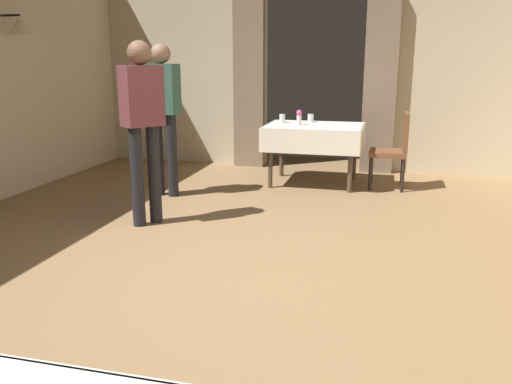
# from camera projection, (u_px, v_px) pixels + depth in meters

# --- Properties ---
(ground) EXTENTS (10.08, 10.08, 0.00)m
(ground) POSITION_uv_depth(u_px,v_px,m) (227.00, 279.00, 3.84)
(ground) COLOR olive
(wall_back) EXTENTS (6.40, 0.27, 3.00)m
(wall_back) POSITION_uv_depth(u_px,v_px,m) (315.00, 62.00, 7.39)
(wall_back) COLOR beige
(wall_back) RESTS_ON ground
(dining_table_mid) EXTENTS (1.21, 0.93, 0.75)m
(dining_table_mid) POSITION_uv_depth(u_px,v_px,m) (314.00, 133.00, 6.59)
(dining_table_mid) COLOR #4C3D2D
(dining_table_mid) RESTS_ON ground
(chair_mid_right) EXTENTS (0.44, 0.44, 0.93)m
(chair_mid_right) POSITION_uv_depth(u_px,v_px,m) (395.00, 147.00, 6.39)
(chair_mid_right) COLOR black
(chair_mid_right) RESTS_ON ground
(flower_vase_mid) EXTENTS (0.07, 0.07, 0.19)m
(flower_vase_mid) POSITION_uv_depth(u_px,v_px,m) (299.00, 117.00, 6.51)
(flower_vase_mid) COLOR silver
(flower_vase_mid) RESTS_ON dining_table_mid
(glass_mid_b) EXTENTS (0.08, 0.08, 0.11)m
(glass_mid_b) POSITION_uv_depth(u_px,v_px,m) (282.00, 118.00, 6.79)
(glass_mid_b) COLOR silver
(glass_mid_b) RESTS_ON dining_table_mid
(glass_mid_c) EXTENTS (0.08, 0.08, 0.11)m
(glass_mid_c) POSITION_uv_depth(u_px,v_px,m) (311.00, 118.00, 6.84)
(glass_mid_c) COLOR silver
(glass_mid_c) RESTS_ON dining_table_mid
(person_waiter_by_doorway) EXTENTS (0.39, 0.42, 1.72)m
(person_waiter_by_doorway) POSITION_uv_depth(u_px,v_px,m) (143.00, 118.00, 4.87)
(person_waiter_by_doorway) COLOR black
(person_waiter_by_doorway) RESTS_ON ground
(person_diner_standing_aside) EXTENTS (0.37, 0.24, 1.72)m
(person_diner_standing_aside) POSITION_uv_depth(u_px,v_px,m) (163.00, 107.00, 5.92)
(person_diner_standing_aside) COLOR black
(person_diner_standing_aside) RESTS_ON ground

